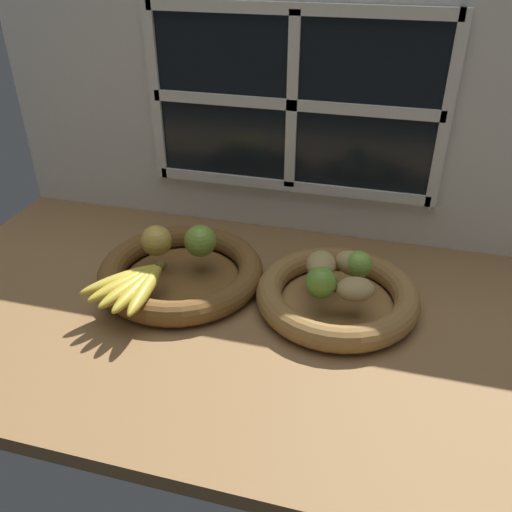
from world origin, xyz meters
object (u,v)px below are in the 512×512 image
potato_back (353,264)px  potato_small (355,289)px  lime_far (359,264)px  fruit_bowl_right (337,297)px  potato_oblong (321,265)px  chili_pepper (345,288)px  fruit_bowl_left (180,273)px  lime_near (321,282)px  banana_bunch_front (133,285)px  apple_green_back (200,241)px  apple_golden_left (156,241)px

potato_back → potato_small: size_ratio=1.07×
lime_far → potato_small: bearing=-88.5°
potato_back → potato_small: bearing=-81.0°
fruit_bowl_right → potato_oblong: potato_oblong is taller
lime_far → chili_pepper: (-1.82, -5.99, -1.84)cm
fruit_bowl_left → lime_near: (29.83, -4.21, 5.64)cm
banana_bunch_front → apple_green_back: bearing=63.0°
apple_golden_left → chili_pepper: size_ratio=0.54×
fruit_bowl_left → potato_small: (36.11, -3.48, 4.77)cm
lime_near → lime_far: lime_near is taller
lime_near → potato_back: bearing=61.0°
fruit_bowl_right → lime_near: 7.58cm
apple_green_back → potato_oblong: (25.36, -0.75, -1.16)cm
potato_back → chili_pepper: (-0.71, -6.56, -1.46)cm
fruit_bowl_left → potato_small: potato_small is taller
potato_small → chili_pepper: (-2.02, 1.70, -1.21)cm
apple_green_back → banana_bunch_front: 17.57cm
potato_oblong → lime_near: (1.10, -7.26, 0.74)cm
banana_bunch_front → fruit_bowl_left: bearing=68.8°
fruit_bowl_left → potato_back: potato_back is taller
potato_oblong → chili_pepper: bearing=-41.9°
fruit_bowl_right → potato_small: size_ratio=4.44×
potato_small → lime_near: size_ratio=1.22×
potato_small → lime_far: (-0.20, 7.69, 0.62)cm
potato_back → potato_oblong: 6.33cm
apple_golden_left → potato_back: 40.47cm
lime_far → apple_golden_left: bearing=-176.6°
potato_back → lime_far: 1.30cm
fruit_bowl_left → chili_pepper: 34.33cm
banana_bunch_front → potato_small: bearing=11.5°
potato_back → potato_oblong: potato_back is taller
apple_golden_left → banana_bunch_front: bearing=-85.9°
fruit_bowl_right → apple_golden_left: 38.66cm
banana_bunch_front → potato_back: bearing=22.8°
chili_pepper → apple_green_back: bearing=140.0°
banana_bunch_front → chili_pepper: (38.65, 9.99, -0.50)cm
apple_golden_left → lime_far: apple_golden_left is taller
fruit_bowl_left → chili_pepper: chili_pepper is taller
fruit_bowl_left → apple_golden_left: 8.28cm
fruit_bowl_left → potato_oblong: size_ratio=4.22×
fruit_bowl_left → apple_golden_left: size_ratio=5.33×
apple_green_back → potato_oblong: bearing=-1.7°
banana_bunch_front → potato_oblong: size_ratio=2.18×
potato_back → lime_far: (1.10, -0.57, 0.38)cm
potato_small → chili_pepper: size_ratio=0.60×
apple_golden_left → fruit_bowl_right: bearing=-2.6°
lime_near → chili_pepper: size_ratio=0.49×
apple_green_back → potato_small: (32.75, -7.27, -1.29)cm
lime_near → chili_pepper: (4.27, 2.44, -2.08)cm
potato_back → fruit_bowl_left: bearing=-172.2°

